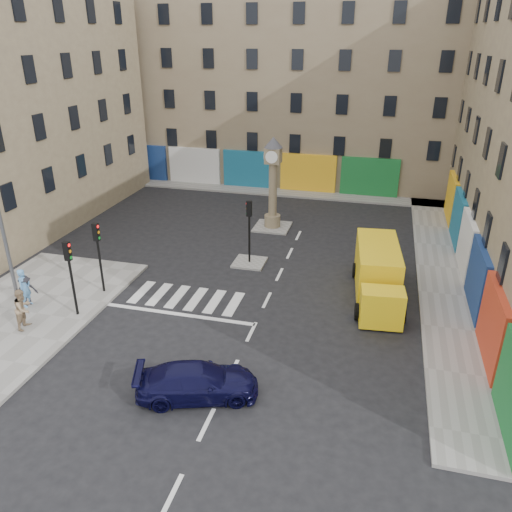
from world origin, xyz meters
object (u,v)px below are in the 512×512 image
at_px(traffic_light_left_far, 98,247).
at_px(pedestrian_tan, 23,309).
at_px(navy_sedan, 197,382).
at_px(clock_pillar, 273,178).
at_px(pedestrian_blue, 25,288).
at_px(lamp_post, 2,229).
at_px(traffic_light_left_near, 70,267).
at_px(pedestrian_dark, 26,290).
at_px(traffic_light_island, 249,222).
at_px(yellow_van, 378,273).

bearing_deg(traffic_light_left_far, pedestrian_tan, -111.54).
bearing_deg(navy_sedan, clock_pillar, -15.27).
bearing_deg(pedestrian_blue, lamp_post, -149.42).
distance_m(traffic_light_left_far, lamp_post, 4.77).
height_order(traffic_light_left_near, pedestrian_blue, traffic_light_left_near).
height_order(traffic_light_left_near, pedestrian_dark, traffic_light_left_near).
height_order(lamp_post, pedestrian_dark, lamp_post).
bearing_deg(traffic_light_island, yellow_van, -15.64).
xyz_separation_m(traffic_light_island, pedestrian_blue, (-9.10, -7.67, -1.47)).
relative_size(lamp_post, pedestrian_blue, 4.29).
bearing_deg(yellow_van, traffic_light_island, 158.70).
xyz_separation_m(traffic_light_left_far, pedestrian_dark, (-2.82, -2.20, -1.69)).
distance_m(navy_sedan, pedestrian_blue, 11.06).
relative_size(traffic_light_left_far, navy_sedan, 0.83).
height_order(traffic_light_left_far, pedestrian_dark, traffic_light_left_far).
height_order(traffic_light_island, navy_sedan, traffic_light_island).
xyz_separation_m(navy_sedan, pedestrian_blue, (-10.30, 4.00, 0.47)).
bearing_deg(lamp_post, pedestrian_dark, 119.91).
bearing_deg(traffic_light_island, pedestrian_blue, -139.87).
distance_m(clock_pillar, pedestrian_tan, 17.44).
xyz_separation_m(traffic_light_left_near, pedestrian_tan, (-1.57, -1.58, -1.52)).
xyz_separation_m(traffic_light_island, pedestrian_tan, (-7.87, -9.38, -1.49)).
xyz_separation_m(lamp_post, yellow_van, (15.47, 7.16, -3.58)).
relative_size(pedestrian_tan, pedestrian_dark, 1.22).
bearing_deg(yellow_van, clock_pillar, 126.50).
bearing_deg(pedestrian_dark, traffic_light_left_near, -51.26).
xyz_separation_m(traffic_light_island, yellow_van, (7.27, -2.04, -1.38)).
relative_size(traffic_light_left_near, pedestrian_dark, 2.38).
relative_size(navy_sedan, pedestrian_blue, 2.31).
bearing_deg(pedestrian_tan, pedestrian_blue, 31.61).
bearing_deg(pedestrian_tan, navy_sedan, -108.27).
relative_size(traffic_light_left_far, pedestrian_tan, 1.95).
height_order(pedestrian_blue, pedestrian_tan, pedestrian_blue).
height_order(yellow_van, pedestrian_blue, yellow_van).
bearing_deg(yellow_van, pedestrian_dark, -166.92).
height_order(lamp_post, yellow_van, lamp_post).
distance_m(traffic_light_left_near, traffic_light_island, 10.03).
xyz_separation_m(yellow_van, pedestrian_dark, (-16.39, -5.56, -0.29)).
xyz_separation_m(yellow_van, pedestrian_blue, (-16.37, -5.63, -0.10)).
height_order(traffic_light_left_near, traffic_light_island, traffic_light_left_near).
relative_size(yellow_van, pedestrian_blue, 3.55).
relative_size(lamp_post, clock_pillar, 1.36).
bearing_deg(yellow_van, pedestrian_blue, -166.68).
distance_m(traffic_light_left_far, traffic_light_island, 8.30).
distance_m(yellow_van, pedestrian_tan, 16.83).
distance_m(pedestrian_blue, pedestrian_dark, 0.21).
bearing_deg(lamp_post, traffic_light_left_far, 63.43).
bearing_deg(traffic_light_left_near, yellow_van, 23.01).
distance_m(lamp_post, pedestrian_dark, 4.28).
distance_m(navy_sedan, pedestrian_dark, 11.10).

